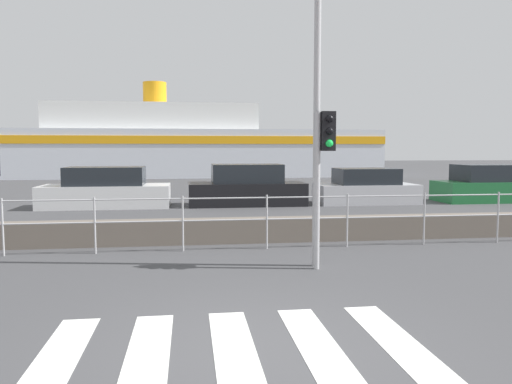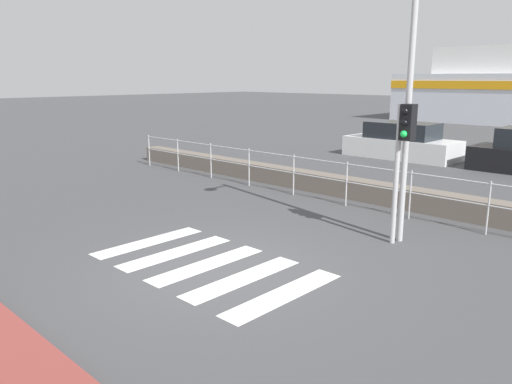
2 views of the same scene
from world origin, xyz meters
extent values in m
plane|color=#424244|center=(0.00, 0.00, 0.00)|extent=(160.00, 160.00, 0.00)
cube|color=silver|center=(-2.09, 0.00, 0.00)|extent=(0.45, 2.40, 0.01)
cube|color=silver|center=(-1.19, 0.00, 0.00)|extent=(0.45, 2.40, 0.01)
cube|color=silver|center=(-0.29, 0.00, 0.00)|extent=(0.45, 2.40, 0.01)
cube|color=silver|center=(0.61, 0.00, 0.00)|extent=(0.45, 2.40, 0.01)
cube|color=silver|center=(1.51, 0.00, 0.00)|extent=(0.45, 2.40, 0.01)
cube|color=#6B6056|center=(0.00, 6.10, 0.27)|extent=(21.51, 0.55, 0.53)
cylinder|color=#B2B2B5|center=(0.00, 5.23, 1.10)|extent=(19.36, 0.03, 0.03)
cylinder|color=#B2B2B5|center=(0.00, 5.23, 0.63)|extent=(19.36, 0.03, 0.03)
cylinder|color=#B2B2B5|center=(-4.40, 5.23, 0.58)|extent=(0.04, 0.04, 1.15)
cylinder|color=#B2B2B5|center=(-2.64, 5.23, 0.58)|extent=(0.04, 0.04, 1.15)
cylinder|color=#B2B2B5|center=(-0.88, 5.23, 0.58)|extent=(0.04, 0.04, 1.15)
cylinder|color=#B2B2B5|center=(0.88, 5.23, 0.58)|extent=(0.04, 0.04, 1.15)
cylinder|color=#B2B2B5|center=(2.64, 5.23, 0.58)|extent=(0.04, 0.04, 1.15)
cylinder|color=#B2B2B5|center=(4.40, 5.23, 0.58)|extent=(0.04, 0.04, 1.15)
cylinder|color=#B2B2B5|center=(6.16, 5.23, 0.58)|extent=(0.04, 0.04, 1.15)
cylinder|color=#B2B2B5|center=(1.48, 3.37, 1.38)|extent=(0.10, 0.10, 2.76)
cube|color=black|center=(1.65, 3.37, 2.42)|extent=(0.24, 0.24, 0.68)
sphere|color=black|center=(1.65, 3.23, 2.63)|extent=(0.13, 0.13, 0.13)
sphere|color=black|center=(1.65, 3.23, 2.42)|extent=(0.13, 0.13, 0.13)
sphere|color=#19D84C|center=(1.65, 3.23, 2.21)|extent=(0.13, 0.13, 0.13)
cylinder|color=#B2B2B5|center=(1.51, 3.60, 2.87)|extent=(0.12, 0.12, 5.74)
cube|color=silver|center=(0.00, 34.87, 1.76)|extent=(27.46, 8.81, 3.52)
cube|color=white|center=(-3.30, 34.87, 4.49)|extent=(15.38, 7.05, 1.94)
cube|color=orange|center=(0.00, 30.44, 2.74)|extent=(27.46, 0.08, 0.56)
cylinder|color=orange|center=(-3.30, 34.87, 6.35)|extent=(1.80, 1.80, 1.80)
cube|color=silver|center=(-3.73, 13.51, 0.40)|extent=(4.56, 1.85, 0.81)
cube|color=#1E2328|center=(-3.73, 13.51, 1.14)|extent=(2.73, 1.63, 0.66)
cube|color=black|center=(1.42, 13.51, 0.42)|extent=(4.35, 1.77, 0.85)
cube|color=#1E2328|center=(1.42, 13.51, 1.19)|extent=(2.61, 1.56, 0.69)
cube|color=#BCBCC1|center=(6.08, 13.51, 0.37)|extent=(3.86, 1.80, 0.75)
cube|color=#1E2328|center=(6.08, 13.51, 1.06)|extent=(2.32, 1.58, 0.61)
cube|color=#1E6633|center=(11.15, 13.51, 0.41)|extent=(3.97, 1.86, 0.82)
cube|color=#1E2328|center=(11.15, 13.51, 1.15)|extent=(2.38, 1.64, 0.67)
camera|label=1|loc=(-0.75, -5.09, 2.12)|focal=35.00mm
camera|label=2|loc=(6.11, -5.41, 3.24)|focal=35.00mm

